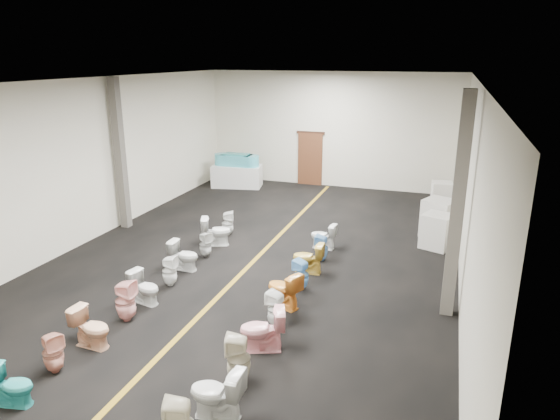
{
  "coord_description": "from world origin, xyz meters",
  "views": [
    {
      "loc": [
        4.48,
        -11.3,
        5.06
      ],
      "look_at": [
        0.28,
        1.0,
        1.03
      ],
      "focal_mm": 32.0,
      "sensor_mm": 36.0,
      "label": 1
    }
  ],
  "objects_px": {
    "bathtub": "(237,160)",
    "toilet_left_8": "(216,231)",
    "toilet_right_4": "(276,309)",
    "toilet_right_9": "(323,236)",
    "toilet_right_6": "(301,275)",
    "display_table": "(237,176)",
    "toilet_right_2": "(239,359)",
    "toilet_left_9": "(228,223)",
    "toilet_right_1": "(216,394)",
    "toilet_right_8": "(322,248)",
    "toilet_right_7": "(308,258)",
    "toilet_left_6": "(184,255)",
    "toilet_left_4": "(145,287)",
    "toilet_left_2": "(91,328)",
    "toilet_left_5": "(170,271)",
    "toilet_right_5": "(284,289)",
    "toilet_left_7": "(205,245)",
    "appliance_crate_d": "(441,195)",
    "toilet_left_1": "(53,353)",
    "appliance_crate_c": "(440,212)",
    "appliance_crate_a": "(437,231)",
    "toilet_left_3": "(125,301)",
    "toilet_right_3": "(262,330)",
    "appliance_crate_b": "(439,218)",
    "toilet_left_0": "(12,385)"
  },
  "relations": [
    {
      "from": "appliance_crate_a",
      "to": "appliance_crate_d",
      "type": "distance_m",
      "value": 3.87
    },
    {
      "from": "toilet_right_2",
      "to": "toilet_right_8",
      "type": "distance_m",
      "value": 5.29
    },
    {
      "from": "toilet_left_3",
      "to": "toilet_right_3",
      "type": "distance_m",
      "value": 2.94
    },
    {
      "from": "appliance_crate_b",
      "to": "toilet_right_8",
      "type": "height_order",
      "value": "appliance_crate_b"
    },
    {
      "from": "toilet_left_9",
      "to": "toilet_right_8",
      "type": "bearing_deg",
      "value": -128.33
    },
    {
      "from": "toilet_right_4",
      "to": "toilet_right_7",
      "type": "bearing_deg",
      "value": -165.09
    },
    {
      "from": "toilet_left_4",
      "to": "toilet_left_2",
      "type": "bearing_deg",
      "value": -167.07
    },
    {
      "from": "toilet_left_0",
      "to": "toilet_right_6",
      "type": "xyz_separation_m",
      "value": [
        3.01,
        5.14,
        0.03
      ]
    },
    {
      "from": "toilet_left_9",
      "to": "toilet_left_5",
      "type": "bearing_deg",
      "value": 161.49
    },
    {
      "from": "toilet_right_4",
      "to": "toilet_right_8",
      "type": "xyz_separation_m",
      "value": [
        0.03,
        3.46,
        -0.02
      ]
    },
    {
      "from": "appliance_crate_c",
      "to": "toilet_right_1",
      "type": "xyz_separation_m",
      "value": [
        -2.75,
        -10.3,
        0.03
      ]
    },
    {
      "from": "appliance_crate_d",
      "to": "toilet_right_3",
      "type": "xyz_separation_m",
      "value": [
        -2.74,
        -10.11,
        -0.06
      ]
    },
    {
      "from": "bathtub",
      "to": "toilet_left_8",
      "type": "distance_m",
      "value": 6.55
    },
    {
      "from": "appliance_crate_c",
      "to": "toilet_left_9",
      "type": "distance_m",
      "value": 6.64
    },
    {
      "from": "toilet_left_2",
      "to": "toilet_right_2",
      "type": "relative_size",
      "value": 0.88
    },
    {
      "from": "appliance_crate_c",
      "to": "toilet_left_1",
      "type": "xyz_separation_m",
      "value": [
        -5.8,
        -10.17,
        -0.01
      ]
    },
    {
      "from": "toilet_left_4",
      "to": "toilet_right_9",
      "type": "bearing_deg",
      "value": -21.39
    },
    {
      "from": "bathtub",
      "to": "appliance_crate_d",
      "type": "bearing_deg",
      "value": -4.83
    },
    {
      "from": "toilet_left_7",
      "to": "toilet_left_9",
      "type": "height_order",
      "value": "toilet_left_9"
    },
    {
      "from": "toilet_left_5",
      "to": "toilet_right_2",
      "type": "bearing_deg",
      "value": -139.79
    },
    {
      "from": "toilet_left_7",
      "to": "toilet_right_6",
      "type": "bearing_deg",
      "value": -84.25
    },
    {
      "from": "toilet_left_2",
      "to": "toilet_right_6",
      "type": "bearing_deg",
      "value": -36.99
    },
    {
      "from": "toilet_left_2",
      "to": "toilet_right_4",
      "type": "relative_size",
      "value": 1.0
    },
    {
      "from": "toilet_left_2",
      "to": "toilet_left_5",
      "type": "relative_size",
      "value": 1.03
    },
    {
      "from": "toilet_right_6",
      "to": "appliance_crate_a",
      "type": "bearing_deg",
      "value": 164.05
    },
    {
      "from": "toilet_right_2",
      "to": "toilet_right_8",
      "type": "height_order",
      "value": "toilet_right_2"
    },
    {
      "from": "appliance_crate_a",
      "to": "toilet_left_3",
      "type": "distance_m",
      "value": 8.36
    },
    {
      "from": "toilet_left_1",
      "to": "toilet_right_4",
      "type": "bearing_deg",
      "value": -25.34
    },
    {
      "from": "toilet_left_4",
      "to": "toilet_left_6",
      "type": "bearing_deg",
      "value": 14.35
    },
    {
      "from": "toilet_left_7",
      "to": "toilet_left_8",
      "type": "bearing_deg",
      "value": 32.45
    },
    {
      "from": "toilet_left_2",
      "to": "toilet_right_5",
      "type": "relative_size",
      "value": 0.94
    },
    {
      "from": "toilet_left_8",
      "to": "toilet_left_6",
      "type": "bearing_deg",
      "value": 157.02
    },
    {
      "from": "toilet_right_7",
      "to": "toilet_right_8",
      "type": "bearing_deg",
      "value": 168.82
    },
    {
      "from": "toilet_right_7",
      "to": "display_table",
      "type": "bearing_deg",
      "value": -147.16
    },
    {
      "from": "toilet_left_5",
      "to": "toilet_right_6",
      "type": "relative_size",
      "value": 1.01
    },
    {
      "from": "appliance_crate_a",
      "to": "toilet_right_5",
      "type": "bearing_deg",
      "value": -122.47
    },
    {
      "from": "bathtub",
      "to": "toilet_right_9",
      "type": "distance_m",
      "value": 7.41
    },
    {
      "from": "toilet_left_6",
      "to": "toilet_right_9",
      "type": "xyz_separation_m",
      "value": [
        2.89,
        2.48,
        -0.02
      ]
    },
    {
      "from": "toilet_left_1",
      "to": "toilet_left_7",
      "type": "height_order",
      "value": "toilet_left_1"
    },
    {
      "from": "toilet_right_9",
      "to": "toilet_right_6",
      "type": "bearing_deg",
      "value": 7.74
    },
    {
      "from": "toilet_left_4",
      "to": "toilet_left_7",
      "type": "bearing_deg",
      "value": 10.79
    },
    {
      "from": "bathtub",
      "to": "appliance_crate_c",
      "type": "xyz_separation_m",
      "value": [
        7.88,
        -2.2,
        -0.69
      ]
    },
    {
      "from": "toilet_left_6",
      "to": "toilet_left_9",
      "type": "xyz_separation_m",
      "value": [
        -0.01,
        2.6,
        -0.0
      ]
    },
    {
      "from": "bathtub",
      "to": "toilet_left_7",
      "type": "xyz_separation_m",
      "value": [
        2.18,
        -7.07,
        -0.73
      ]
    },
    {
      "from": "toilet_left_8",
      "to": "toilet_right_4",
      "type": "relative_size",
      "value": 1.09
    },
    {
      "from": "display_table",
      "to": "toilet_right_2",
      "type": "bearing_deg",
      "value": -66.35
    },
    {
      "from": "bathtub",
      "to": "toilet_right_7",
      "type": "relative_size",
      "value": 2.44
    },
    {
      "from": "toilet_left_9",
      "to": "toilet_right_1",
      "type": "xyz_separation_m",
      "value": [
        3.09,
        -7.14,
        0.04
      ]
    },
    {
      "from": "appliance_crate_c",
      "to": "toilet_right_8",
      "type": "height_order",
      "value": "appliance_crate_c"
    },
    {
      "from": "display_table",
      "to": "appliance_crate_a",
      "type": "distance_m",
      "value": 9.03
    }
  ]
}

